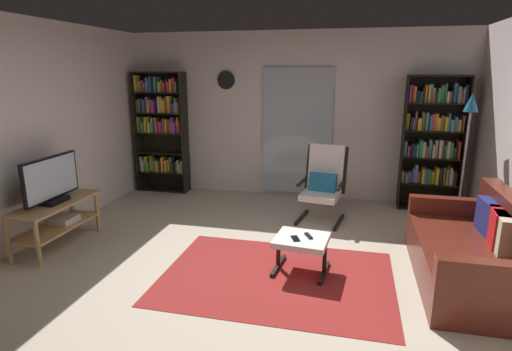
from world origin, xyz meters
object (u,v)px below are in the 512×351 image
Objects in this scene: bookshelf_near_sofa at (433,139)px; lounge_armchair at (323,182)px; cell_phone at (295,239)px; floor_lamp_by_shelf at (469,125)px; ottoman at (301,243)px; wall_clock at (226,80)px; leather_sofa at (476,253)px; tv_remote at (308,236)px; tv_stand at (57,217)px; bookshelf_near_tv at (161,127)px; television at (51,181)px.

lounge_armchair is at bearing -151.00° from bookshelf_near_sofa.
floor_lamp_by_shelf is at bearing 19.54° from cell_phone.
wall_clock reaches higher than ottoman.
leather_sofa is 12.50× the size of tv_remote.
tv_stand is 5.09m from bookshelf_near_sofa.
bookshelf_near_sofa is at bearing 92.27° from leather_sofa.
leather_sofa is (4.51, 0.16, -0.04)m from tv_stand.
floor_lamp_by_shelf is at bearing -10.17° from bookshelf_near_tv.
tv_stand is 2.79m from cell_phone.
bookshelf_near_sofa reaches higher than ottoman.
bookshelf_near_sofa reaches higher than tv_stand.
cell_phone is (2.79, -0.05, 0.03)m from tv_stand.
television reaches higher than leather_sofa.
television is at bearing -83.28° from tv_stand.
leather_sofa is (4.33, -2.27, -0.78)m from bookshelf_near_tv.
leather_sofa is 3.19× the size of ottoman.
bookshelf_near_tv is at bearing 169.83° from floor_lamp_by_shelf.
tv_remote is at bearing -122.14° from bookshelf_near_sofa.
floor_lamp_by_shelf is at bearing 19.42° from television.
leather_sofa is (4.51, 0.18, -0.48)m from television.
tv_stand is at bearing -151.18° from bookshelf_near_sofa.
wall_clock is at bearing 121.23° from ottoman.
floor_lamp_by_shelf is (4.67, 1.63, 1.00)m from tv_stand.
lounge_armchair is at bearing 61.70° from tv_remote.
ottoman is at bearing 178.54° from tv_remote.
cell_phone is at bearing -60.23° from wall_clock.
lounge_armchair is 7.10× the size of tv_remote.
wall_clock reaches higher than leather_sofa.
bookshelf_near_tv is 13.76× the size of tv_remote.
ottoman is (2.67, -2.43, -0.78)m from bookshelf_near_tv.
cell_phone is at bearing -0.75° from television.
leather_sofa is (0.09, -2.27, -0.74)m from bookshelf_near_sofa.
ottoman is 0.11m from cell_phone.
wall_clock is (-1.67, 0.99, 1.32)m from lounge_armchair.
ottoman is 4.03× the size of cell_phone.
tv_remote is at bearing -137.75° from floor_lamp_by_shelf.
bookshelf_near_tv is 4.24m from bookshelf_near_sofa.
television is 0.47× the size of leather_sofa.
bookshelf_near_sofa is at bearing -3.12° from wall_clock.
ottoman is at bearing 0.44° from television.
tv_stand is 2.91m from tv_remote.
cell_phone is at bearing -43.56° from bookshelf_near_tv.
cell_phone is 0.08× the size of floor_lamp_by_shelf.
ottoman is 3.41m from wall_clock.
tv_stand is 8.16× the size of cell_phone.
tv_stand is at bearing 96.72° from television.
bookshelf_near_tv is (0.18, 2.43, 0.74)m from tv_stand.
leather_sofa is at bearing -27.63° from bookshelf_near_tv.
leather_sofa is 2.15m from lounge_armchair.
cell_phone is (2.79, -0.04, -0.41)m from television.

